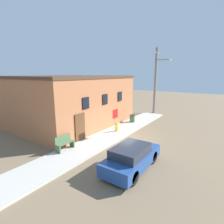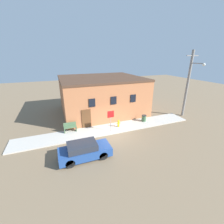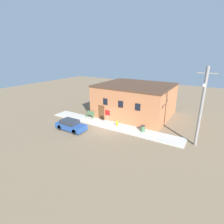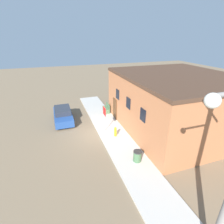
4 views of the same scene
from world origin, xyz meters
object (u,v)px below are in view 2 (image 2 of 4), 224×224
Objects in this scene: parked_car at (84,151)px; stop_sign at (111,117)px; trash_bin at (144,118)px; fire_hydrant at (118,123)px; utility_pole at (188,83)px; bench at (70,127)px.

stop_sign is at bearing 43.91° from parked_car.
trash_bin is (4.65, 0.89, -1.19)m from stop_sign.
fire_hydrant is 1.73m from stop_sign.
fire_hydrant is 10.29m from utility_pole.
utility_pole is (10.69, 0.75, 2.68)m from stop_sign.
stop_sign is at bearing -175.99° from utility_pole.
bench is (-4.01, 1.41, -1.12)m from stop_sign.
stop_sign reaches higher than parked_car.
utility_pole reaches higher than fire_hydrant.
utility_pole is at bearing -2.55° from bench.
trash_bin is 9.13m from parked_car.
trash_bin is 0.09× the size of utility_pole.
fire_hydrant is 0.65× the size of bench.
fire_hydrant is 5.22m from bench.
stop_sign is 4.90m from parked_car.
stop_sign is (-1.15, -0.58, 1.16)m from fire_hydrant.
bench is at bearing 96.72° from parked_car.
parked_car is (0.56, -4.73, 0.08)m from bench.
utility_pole is at bearing 16.06° from parked_car.
parked_car is at bearing -163.94° from utility_pole.
fire_hydrant is 0.37× the size of stop_sign.
parked_car is at bearing -139.69° from fire_hydrant.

